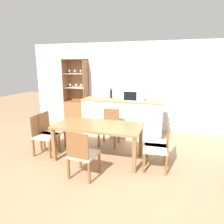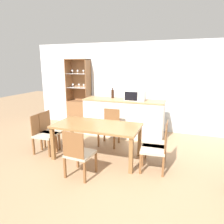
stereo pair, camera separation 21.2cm
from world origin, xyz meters
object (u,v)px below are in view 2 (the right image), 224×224
(dining_chair_side_right_far, at_px, (157,143))
(dining_chair_head_far, at_px, (110,128))
(dining_chair_side_right_near, at_px, (156,149))
(dining_chair_side_left_near, at_px, (44,134))
(microwave, at_px, (135,95))
(dining_chair_head_near, at_px, (79,154))
(dining_chair_side_left_far, at_px, (51,130))
(wine_bottle, at_px, (113,94))
(dining_table, at_px, (97,128))
(display_cabinet, at_px, (79,107))

(dining_chair_side_right_far, bearing_deg, dining_chair_head_far, 61.33)
(dining_chair_side_right_near, bearing_deg, dining_chair_side_left_near, 85.64)
(dining_chair_side_right_far, relative_size, microwave, 1.66)
(dining_chair_side_left_near, bearing_deg, dining_chair_head_near, 59.92)
(dining_chair_side_right_near, xyz_separation_m, dining_chair_side_left_near, (-2.42, -0.01, 0.00))
(dining_chair_side_left_far, relative_size, wine_bottle, 2.97)
(dining_table, relative_size, dining_chair_side_left_far, 2.05)
(dining_chair_side_right_far, relative_size, wine_bottle, 2.97)
(display_cabinet, distance_m, dining_chair_side_left_near, 2.17)
(dining_table, height_order, dining_chair_side_right_far, dining_chair_side_right_far)
(dining_chair_side_left_far, relative_size, dining_chair_head_near, 1.00)
(dining_chair_side_right_near, relative_size, dining_chair_head_near, 1.00)
(dining_chair_head_far, xyz_separation_m, dining_chair_side_right_near, (1.21, -0.90, 0.00))
(display_cabinet, bearing_deg, dining_table, -53.54)
(dining_chair_head_near, distance_m, dining_chair_side_left_near, 1.36)
(display_cabinet, xyz_separation_m, dining_chair_head_far, (1.49, -1.25, -0.16))
(dining_table, bearing_deg, display_cabinet, 126.46)
(dining_chair_side_right_near, height_order, dining_chair_side_left_near, same)
(display_cabinet, relative_size, dining_chair_head_near, 2.42)
(dining_chair_head_far, xyz_separation_m, dining_chair_side_left_near, (-1.21, -0.90, 0.00))
(dining_chair_side_left_far, height_order, dining_chair_head_near, same)
(dining_chair_side_right_near, height_order, microwave, microwave)
(dining_chair_side_left_near, bearing_deg, dining_table, 93.94)
(dining_table, distance_m, dining_chair_head_far, 0.80)
(dining_chair_side_right_near, height_order, dining_chair_head_near, same)
(dining_chair_side_left_near, height_order, microwave, microwave)
(dining_chair_head_far, bearing_deg, microwave, -121.73)
(dining_table, xyz_separation_m, dining_chair_head_near, (-0.00, -0.77, -0.21))
(dining_chair_side_left_far, distance_m, dining_chair_side_right_near, 2.43)
(dining_table, distance_m, dining_chair_side_right_near, 1.24)
(dining_chair_side_left_far, height_order, dining_chair_side_right_far, same)
(dining_chair_side_right_near, distance_m, dining_chair_side_right_far, 0.26)
(display_cabinet, bearing_deg, dining_chair_head_near, -61.91)
(dining_chair_side_right_near, distance_m, wine_bottle, 2.40)
(dining_chair_side_right_near, xyz_separation_m, dining_chair_head_near, (-1.21, -0.64, 0.00))
(dining_table, height_order, dining_chair_side_right_near, dining_chair_side_right_near)
(dining_chair_side_left_far, distance_m, dining_chair_head_near, 1.50)
(display_cabinet, xyz_separation_m, microwave, (1.93, -0.50, 0.55))
(dining_chair_side_right_far, height_order, microwave, microwave)
(dining_chair_side_right_far, bearing_deg, dining_chair_side_left_far, 89.14)
(dining_chair_side_left_far, relative_size, microwave, 1.66)
(dining_table, height_order, wine_bottle, wine_bottle)
(dining_chair_side_left_near, distance_m, wine_bottle, 2.16)
(dining_chair_head_far, xyz_separation_m, microwave, (0.45, 0.75, 0.71))
(dining_chair_head_far, height_order, dining_chair_side_right_far, same)
(dining_chair_side_right_far, bearing_deg, wine_bottle, 42.46)
(dining_chair_head_near, height_order, wine_bottle, wine_bottle)
(microwave, bearing_deg, dining_chair_head_near, -101.14)
(dining_chair_head_near, xyz_separation_m, microwave, (0.45, 2.28, 0.71))
(display_cabinet, relative_size, dining_chair_side_left_far, 2.42)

